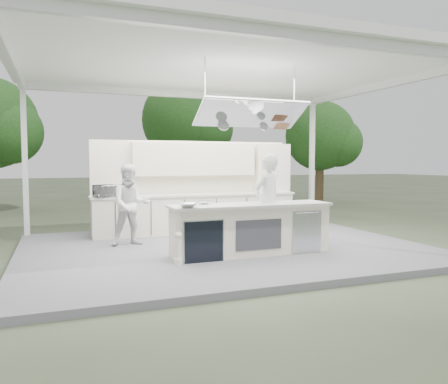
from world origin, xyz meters
name	(u,v)px	position (x,y,z in m)	size (l,w,h in m)	color
ground	(224,252)	(0.00, 0.00, 0.00)	(90.00, 90.00, 0.00)	#4C583C
stage_deck	(224,249)	(0.00, 0.00, 0.06)	(8.00, 6.00, 0.12)	slate
tent	(224,69)	(0.00, -0.01, 3.71)	(8.20, 6.20, 3.86)	white
demo_island	(250,229)	(0.18, -0.91, 0.60)	(3.10, 0.79, 0.95)	#ECE2C8
back_counter	(197,213)	(0.00, 1.90, 0.60)	(5.08, 0.72, 0.95)	#ECE2C8
back_wall_unit	(211,173)	(0.44, 2.11, 1.57)	(5.05, 0.48, 2.25)	#ECE2C8
tree_cluster	(136,127)	(-0.16, 9.77, 3.29)	(19.55, 9.40, 5.85)	brown
head_chef	(267,202)	(0.64, -0.70, 1.06)	(0.69, 0.45, 1.89)	white
sous_chef	(131,205)	(-1.78, 0.78, 0.97)	(0.82, 0.64, 1.69)	silver
toaster_oven	(105,191)	(-2.20, 1.70, 1.21)	(0.49, 0.33, 0.27)	#AEB1B5
bowl_large	(188,205)	(-1.10, -1.15, 1.11)	(0.32, 0.32, 0.08)	silver
bowl_small	(204,202)	(-0.64, -0.65, 1.10)	(0.21, 0.21, 0.07)	silver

